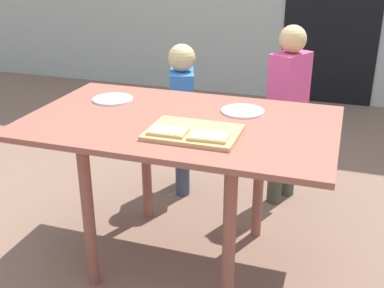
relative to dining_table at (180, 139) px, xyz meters
The scene contains 10 objects.
ground_plane 0.66m from the dining_table, ahead, with size 16.00×16.00×0.00m, color #81614F.
house_door 2.98m from the dining_table, 80.22° to the left, with size 0.90×0.02×2.00m, color black.
dining_table is the anchor object (origin of this frame).
cutting_board 0.22m from the dining_table, 53.13° to the right, with size 0.38×0.28×0.02m, color tan.
pizza_slice_near_left 0.25m from the dining_table, 83.71° to the right, with size 0.16×0.10×0.01m.
pizza_slice_near_right 0.32m from the dining_table, 47.43° to the right, with size 0.16×0.11×0.01m.
plate_white_left 0.47m from the dining_table, 158.22° to the left, with size 0.20×0.20×0.01m, color white.
plate_white_right 0.33m from the dining_table, 38.16° to the left, with size 0.20×0.20×0.01m, color white.
child_left 0.75m from the dining_table, 108.72° to the left, with size 0.21×0.27×0.95m.
child_right 0.88m from the dining_table, 63.75° to the left, with size 0.23×0.28×1.08m.
Camera 1 is at (0.69, -1.92, 1.49)m, focal length 44.63 mm.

